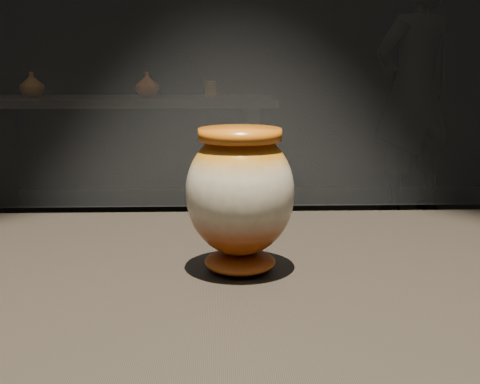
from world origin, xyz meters
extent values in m
cube|color=black|center=(0.00, 5.00, 1.60)|extent=(8.00, 3.20, 0.04)
cube|color=black|center=(0.00, 0.00, 0.88)|extent=(2.00, 0.80, 0.05)
ellipsoid|color=maroon|center=(0.14, 0.05, 0.91)|extent=(0.12, 0.12, 0.03)
ellipsoid|color=beige|center=(0.14, 0.05, 1.01)|extent=(0.18, 0.18, 0.17)
cylinder|color=orange|center=(0.14, 0.05, 1.09)|extent=(0.14, 0.14, 0.02)
cube|color=black|center=(-0.50, 3.64, 0.88)|extent=(2.00, 0.60, 0.05)
cube|color=black|center=(-1.35, 3.64, 0.42)|extent=(0.08, 0.50, 0.85)
cube|color=black|center=(0.35, 3.64, 0.42)|extent=(0.08, 0.50, 0.85)
imported|color=#945615|center=(-1.11, 3.64, 0.98)|extent=(0.22, 0.22, 0.16)
imported|color=maroon|center=(-0.35, 3.66, 0.98)|extent=(0.22, 0.22, 0.16)
cylinder|color=#945615|center=(0.07, 3.63, 0.95)|extent=(0.08, 0.08, 0.11)
imported|color=black|center=(1.55, 4.05, 0.91)|extent=(0.78, 0.66, 1.83)
camera|label=1|loc=(0.11, -0.84, 1.20)|focal=50.00mm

